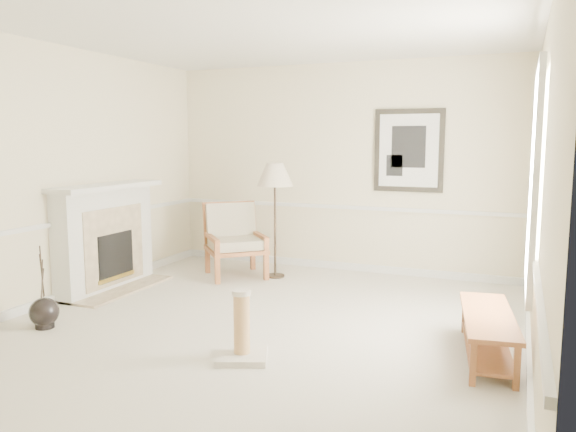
# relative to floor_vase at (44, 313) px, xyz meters

# --- Properties ---
(ground) EXTENTS (5.50, 5.50, 0.00)m
(ground) POSITION_rel_floor_vase_xyz_m (1.92, 0.83, -0.15)
(ground) COLOR silver
(ground) RESTS_ON ground
(room) EXTENTS (5.04, 5.54, 2.92)m
(room) POSITION_rel_floor_vase_xyz_m (2.06, 0.90, 1.71)
(room) COLOR #F3E6BE
(room) RESTS_ON ground
(fireplace) EXTENTS (0.64, 1.64, 1.31)m
(fireplace) POSITION_rel_floor_vase_xyz_m (-0.42, 1.43, 0.49)
(fireplace) COLOR white
(fireplace) RESTS_ON ground
(floor_vase) EXTENTS (0.28, 0.28, 0.83)m
(floor_vase) POSITION_rel_floor_vase_xyz_m (0.00, 0.00, 0.00)
(floor_vase) COLOR black
(floor_vase) RESTS_ON ground
(armchair) EXTENTS (1.08, 1.08, 0.99)m
(armchair) POSITION_rel_floor_vase_xyz_m (0.68, 2.69, 0.38)
(armchair) COLOR #975030
(armchair) RESTS_ON ground
(floor_lamp) EXTENTS (0.64, 0.64, 1.54)m
(floor_lamp) POSITION_rel_floor_vase_xyz_m (1.25, 2.79, 1.19)
(floor_lamp) COLOR black
(floor_lamp) RESTS_ON ground
(bench) EXTENTS (0.59, 1.39, 0.38)m
(bench) POSITION_rel_floor_vase_xyz_m (4.07, 0.86, 0.10)
(bench) COLOR #975030
(bench) RESTS_ON ground
(scratching_post) EXTENTS (0.55, 0.55, 0.60)m
(scratching_post) POSITION_rel_floor_vase_xyz_m (2.16, 0.04, 0.04)
(scratching_post) COLOR white
(scratching_post) RESTS_ON ground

